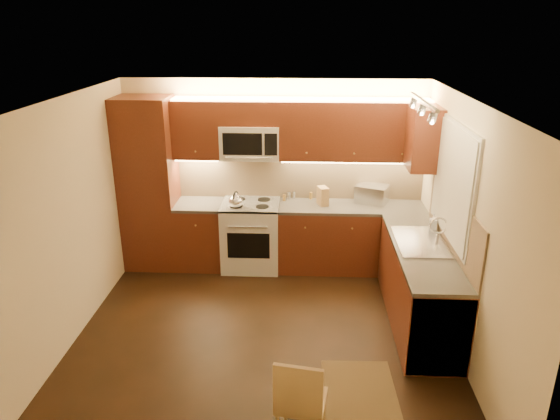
# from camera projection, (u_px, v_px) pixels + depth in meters

# --- Properties ---
(floor) EXTENTS (4.00, 4.00, 0.01)m
(floor) POSITION_uv_depth(u_px,v_px,m) (264.00, 336.00, 5.56)
(floor) COLOR black
(floor) RESTS_ON ground
(ceiling) EXTENTS (4.00, 4.00, 0.01)m
(ceiling) POSITION_uv_depth(u_px,v_px,m) (261.00, 102.00, 4.69)
(ceiling) COLOR beige
(ceiling) RESTS_ON ground
(wall_back) EXTENTS (4.00, 0.01, 2.50)m
(wall_back) POSITION_uv_depth(u_px,v_px,m) (274.00, 173.00, 6.99)
(wall_back) COLOR beige
(wall_back) RESTS_ON ground
(wall_front) EXTENTS (4.00, 0.01, 2.50)m
(wall_front) POSITION_uv_depth(u_px,v_px,m) (236.00, 350.00, 3.25)
(wall_front) COLOR beige
(wall_front) RESTS_ON ground
(wall_left) EXTENTS (0.01, 4.00, 2.50)m
(wall_left) POSITION_uv_depth(u_px,v_px,m) (66.00, 225.00, 5.22)
(wall_left) COLOR beige
(wall_left) RESTS_ON ground
(wall_right) EXTENTS (0.01, 4.00, 2.50)m
(wall_right) POSITION_uv_depth(u_px,v_px,m) (466.00, 233.00, 5.03)
(wall_right) COLOR beige
(wall_right) RESTS_ON ground
(pantry) EXTENTS (0.70, 0.60, 2.30)m
(pantry) POSITION_uv_depth(u_px,v_px,m) (149.00, 184.00, 6.83)
(pantry) COLOR #4A210F
(pantry) RESTS_ON floor
(base_cab_back_left) EXTENTS (0.62, 0.60, 0.86)m
(base_cab_back_left) POSITION_uv_depth(u_px,v_px,m) (201.00, 235.00, 7.05)
(base_cab_back_left) COLOR #4A210F
(base_cab_back_left) RESTS_ON floor
(counter_back_left) EXTENTS (0.62, 0.60, 0.04)m
(counter_back_left) POSITION_uv_depth(u_px,v_px,m) (199.00, 204.00, 6.89)
(counter_back_left) COLOR #312E2D
(counter_back_left) RESTS_ON base_cab_back_left
(base_cab_back_right) EXTENTS (1.92, 0.60, 0.86)m
(base_cab_back_right) POSITION_uv_depth(u_px,v_px,m) (350.00, 238.00, 6.95)
(base_cab_back_right) COLOR #4A210F
(base_cab_back_right) RESTS_ON floor
(counter_back_right) EXTENTS (1.92, 0.60, 0.04)m
(counter_back_right) POSITION_uv_depth(u_px,v_px,m) (352.00, 207.00, 6.79)
(counter_back_right) COLOR #312E2D
(counter_back_right) RESTS_ON base_cab_back_right
(base_cab_right) EXTENTS (0.60, 2.00, 0.86)m
(base_cab_right) POSITION_uv_depth(u_px,v_px,m) (419.00, 286.00, 5.70)
(base_cab_right) COLOR #4A210F
(base_cab_right) RESTS_ON floor
(counter_right) EXTENTS (0.60, 2.00, 0.04)m
(counter_right) POSITION_uv_depth(u_px,v_px,m) (423.00, 250.00, 5.55)
(counter_right) COLOR #312E2D
(counter_right) RESTS_ON base_cab_right
(dishwasher) EXTENTS (0.58, 0.60, 0.84)m
(dishwasher) POSITION_uv_depth(u_px,v_px,m) (433.00, 321.00, 5.05)
(dishwasher) COLOR silver
(dishwasher) RESTS_ON floor
(backsplash_back) EXTENTS (3.30, 0.02, 0.60)m
(backsplash_back) POSITION_uv_depth(u_px,v_px,m) (300.00, 177.00, 6.99)
(backsplash_back) COLOR tan
(backsplash_back) RESTS_ON wall_back
(backsplash_right) EXTENTS (0.02, 2.00, 0.60)m
(backsplash_right) POSITION_uv_depth(u_px,v_px,m) (454.00, 222.00, 5.42)
(backsplash_right) COLOR tan
(backsplash_right) RESTS_ON wall_right
(upper_cab_back_left) EXTENTS (0.62, 0.35, 0.75)m
(upper_cab_back_left) POSITION_uv_depth(u_px,v_px,m) (197.00, 129.00, 6.66)
(upper_cab_back_left) COLOR #4A210F
(upper_cab_back_left) RESTS_ON wall_back
(upper_cab_back_right) EXTENTS (1.92, 0.35, 0.75)m
(upper_cab_back_right) POSITION_uv_depth(u_px,v_px,m) (355.00, 131.00, 6.56)
(upper_cab_back_right) COLOR #4A210F
(upper_cab_back_right) RESTS_ON wall_back
(upper_cab_bridge) EXTENTS (0.76, 0.35, 0.31)m
(upper_cab_bridge) POSITION_uv_depth(u_px,v_px,m) (250.00, 112.00, 6.55)
(upper_cab_bridge) COLOR #4A210F
(upper_cab_bridge) RESTS_ON wall_back
(upper_cab_right_corner) EXTENTS (0.35, 0.50, 0.75)m
(upper_cab_right_corner) POSITION_uv_depth(u_px,v_px,m) (424.00, 138.00, 6.13)
(upper_cab_right_corner) COLOR #4A210F
(upper_cab_right_corner) RESTS_ON wall_right
(stove) EXTENTS (0.76, 0.65, 0.92)m
(stove) POSITION_uv_depth(u_px,v_px,m) (251.00, 235.00, 6.98)
(stove) COLOR silver
(stove) RESTS_ON floor
(microwave) EXTENTS (0.76, 0.38, 0.44)m
(microwave) POSITION_uv_depth(u_px,v_px,m) (250.00, 142.00, 6.67)
(microwave) COLOR silver
(microwave) RESTS_ON wall_back
(window_frame) EXTENTS (0.03, 1.44, 1.24)m
(window_frame) POSITION_uv_depth(u_px,v_px,m) (454.00, 182.00, 5.42)
(window_frame) COLOR silver
(window_frame) RESTS_ON wall_right
(window_blinds) EXTENTS (0.02, 1.36, 1.16)m
(window_blinds) POSITION_uv_depth(u_px,v_px,m) (452.00, 182.00, 5.42)
(window_blinds) COLOR silver
(window_blinds) RESTS_ON wall_right
(sink) EXTENTS (0.52, 0.86, 0.15)m
(sink) POSITION_uv_depth(u_px,v_px,m) (421.00, 236.00, 5.65)
(sink) COLOR silver
(sink) RESTS_ON counter_right
(faucet) EXTENTS (0.20, 0.04, 0.30)m
(faucet) POSITION_uv_depth(u_px,v_px,m) (438.00, 230.00, 5.62)
(faucet) COLOR silver
(faucet) RESTS_ON counter_right
(track_light_bar) EXTENTS (0.04, 1.20, 0.03)m
(track_light_bar) POSITION_uv_depth(u_px,v_px,m) (423.00, 101.00, 5.00)
(track_light_bar) COLOR silver
(track_light_bar) RESTS_ON ceiling
(kettle) EXTENTS (0.24, 0.24, 0.22)m
(kettle) POSITION_uv_depth(u_px,v_px,m) (236.00, 199.00, 6.63)
(kettle) COLOR silver
(kettle) RESTS_ON stove
(toaster_oven) EXTENTS (0.49, 0.44, 0.24)m
(toaster_oven) POSITION_uv_depth(u_px,v_px,m) (372.00, 194.00, 6.86)
(toaster_oven) COLOR silver
(toaster_oven) RESTS_ON counter_back_right
(knife_block) EXTENTS (0.16, 0.20, 0.24)m
(knife_block) POSITION_uv_depth(u_px,v_px,m) (323.00, 196.00, 6.78)
(knife_block) COLOR olive
(knife_block) RESTS_ON counter_back_right
(spice_jar_a) EXTENTS (0.05, 0.05, 0.11)m
(spice_jar_a) POSITION_uv_depth(u_px,v_px,m) (294.00, 195.00, 7.03)
(spice_jar_a) COLOR silver
(spice_jar_a) RESTS_ON counter_back_right
(spice_jar_b) EXTENTS (0.05, 0.05, 0.09)m
(spice_jar_b) POSITION_uv_depth(u_px,v_px,m) (284.00, 198.00, 6.96)
(spice_jar_b) COLOR brown
(spice_jar_b) RESTS_ON counter_back_right
(spice_jar_c) EXTENTS (0.06, 0.06, 0.10)m
(spice_jar_c) POSITION_uv_depth(u_px,v_px,m) (289.00, 196.00, 7.01)
(spice_jar_c) COLOR silver
(spice_jar_c) RESTS_ON counter_back_right
(spice_jar_d) EXTENTS (0.04, 0.04, 0.10)m
(spice_jar_d) POSITION_uv_depth(u_px,v_px,m) (311.00, 196.00, 7.02)
(spice_jar_d) COLOR olive
(spice_jar_d) RESTS_ON counter_back_right
(soap_bottle) EXTENTS (0.10, 0.10, 0.19)m
(soap_bottle) POSITION_uv_depth(u_px,v_px,m) (433.00, 222.00, 5.99)
(soap_bottle) COLOR silver
(soap_bottle) RESTS_ON counter_right
(rug) EXTENTS (0.68, 1.00, 0.01)m
(rug) POSITION_uv_depth(u_px,v_px,m) (360.00, 395.00, 4.67)
(rug) COLOR black
(rug) RESTS_ON floor
(dining_chair) EXTENTS (0.43, 0.43, 0.85)m
(dining_chair) POSITION_uv_depth(u_px,v_px,m) (302.00, 399.00, 4.03)
(dining_chair) COLOR olive
(dining_chair) RESTS_ON floor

